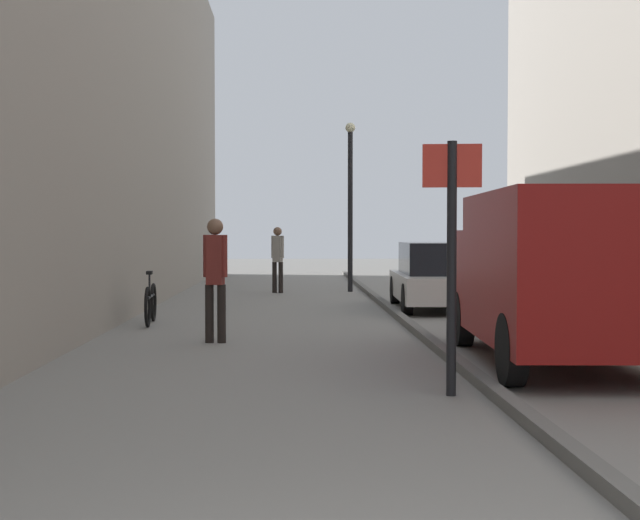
{
  "coord_description": "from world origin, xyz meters",
  "views": [
    {
      "loc": [
        -0.46,
        -2.68,
        1.67
      ],
      "look_at": [
        -0.07,
        9.83,
        1.27
      ],
      "focal_mm": 48.37,
      "sensor_mm": 36.0,
      "label": 1
    }
  ],
  "objects": [
    {
      "name": "lamp_post",
      "position": [
        1.14,
        21.58,
        2.72
      ],
      "size": [
        0.28,
        0.28,
        4.76
      ],
      "color": "black",
      "rests_on": "ground_plane"
    },
    {
      "name": "bicycle_leaning",
      "position": [
        -3.06,
        13.01,
        0.38
      ],
      "size": [
        0.18,
        1.77,
        0.98
      ],
      "rotation": [
        0.0,
        0.0,
        0.07
      ],
      "color": "black",
      "rests_on": "ground_plane"
    },
    {
      "name": "street_sign_post",
      "position": [
        1.16,
        6.05,
        1.55
      ],
      "size": [
        0.6,
        0.1,
        2.6
      ],
      "rotation": [
        0.0,
        0.0,
        3.04
      ],
      "color": "black",
      "rests_on": "ground_plane"
    },
    {
      "name": "kerb_strip",
      "position": [
        1.58,
        12.0,
        0.06
      ],
      "size": [
        0.16,
        40.0,
        0.12
      ],
      "primitive_type": "cube",
      "color": "#615F5B",
      "rests_on": "ground_plane"
    },
    {
      "name": "pedestrian_main_foreground",
      "position": [
        -0.9,
        21.1,
        1.05
      ],
      "size": [
        0.35,
        0.26,
        1.82
      ],
      "rotation": [
        0.0,
        0.0,
        2.83
      ],
      "color": "black",
      "rests_on": "ground_plane"
    },
    {
      "name": "ground_plane",
      "position": [
        0.0,
        12.0,
        0.0
      ],
      "size": [
        80.0,
        80.0,
        0.0
      ],
      "primitive_type": "plane",
      "color": "gray"
    },
    {
      "name": "pedestrian_mid_block",
      "position": [
        -1.64,
        10.35,
        1.09
      ],
      "size": [
        0.37,
        0.24,
        1.88
      ],
      "rotation": [
        0.0,
        0.0,
        -0.16
      ],
      "color": "black",
      "rests_on": "ground_plane"
    },
    {
      "name": "parked_car",
      "position": [
        2.71,
        16.03,
        0.71
      ],
      "size": [
        1.95,
        4.26,
        1.45
      ],
      "rotation": [
        0.0,
        0.0,
        -0.03
      ],
      "color": "silver",
      "rests_on": "ground_plane"
    },
    {
      "name": "delivery_van",
      "position": [
        2.91,
        8.11,
        1.17
      ],
      "size": [
        2.28,
        4.97,
        2.16
      ],
      "rotation": [
        0.0,
        0.0,
        -0.04
      ],
      "color": "maroon",
      "rests_on": "ground_plane"
    }
  ]
}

